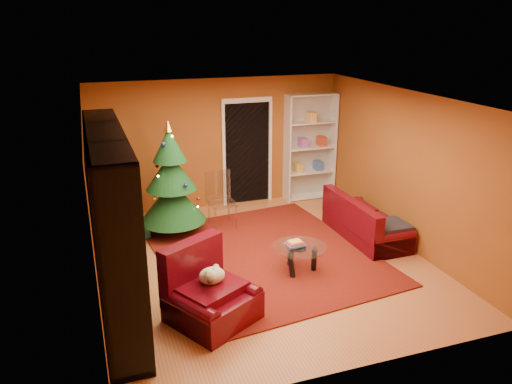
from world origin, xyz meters
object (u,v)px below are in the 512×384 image
object	(u,v)px
christmas_tree	(171,180)
armchair	(212,292)
media_unit	(112,224)
dog	(212,276)
gift_box_teal	(141,228)
white_bookshelf	(310,147)
acrylic_chair	(222,203)
gift_box_red	(168,218)
rug	(265,255)
coffee_table	(299,258)
sofa	(367,217)

from	to	relation	value
christmas_tree	armchair	size ratio (longest dim) A/B	2.00
media_unit	christmas_tree	bearing A→B (deg)	62.29
christmas_tree	dog	xyz separation A→B (m)	(0.01, -2.84, -0.40)
gift_box_teal	dog	bearing A→B (deg)	-78.46
gift_box_teal	white_bookshelf	bearing A→B (deg)	14.43
acrylic_chair	media_unit	bearing A→B (deg)	-136.45
acrylic_chair	armchair	bearing A→B (deg)	-111.23
media_unit	christmas_tree	xyz separation A→B (m)	(1.11, 2.19, -0.20)
gift_box_red	dog	bearing A→B (deg)	-89.33
rug	dog	size ratio (longest dim) A/B	9.46
gift_box_teal	dog	distance (m)	2.97
rug	coffee_table	size ratio (longest dim) A/B	4.54
media_unit	white_bookshelf	size ratio (longest dim) A/B	1.37
christmas_tree	gift_box_red	xyz separation A→B (m)	(-0.03, 0.50, -0.91)
gift_box_teal	acrylic_chair	distance (m)	1.51
gift_box_red	armchair	xyz separation A→B (m)	(0.02, -3.41, 0.30)
media_unit	white_bookshelf	distance (m)	5.28
gift_box_red	acrylic_chair	bearing A→B (deg)	-28.28
coffee_table	acrylic_chair	distance (m)	2.17
media_unit	white_bookshelf	xyz separation A→B (m)	(4.21, 3.18, -0.09)
armchair	dog	size ratio (longest dim) A/B	2.59
armchair	christmas_tree	bearing A→B (deg)	60.20
media_unit	sofa	bearing A→B (deg)	11.23
media_unit	dog	distance (m)	1.43
rug	white_bookshelf	size ratio (longest dim) A/B	1.65
dog	coffee_table	distance (m)	1.78
christmas_tree	sofa	xyz separation A→B (m)	(3.18, -1.27, -0.62)
gift_box_teal	white_bookshelf	world-z (taller)	white_bookshelf
media_unit	dog	size ratio (longest dim) A/B	7.86
media_unit	dog	xyz separation A→B (m)	(1.12, -0.65, -0.60)
gift_box_teal	white_bookshelf	distance (m)	3.92
sofa	acrylic_chair	world-z (taller)	acrylic_chair
gift_box_teal	sofa	xyz separation A→B (m)	(3.76, -1.31, 0.23)
white_bookshelf	dog	size ratio (longest dim) A/B	5.74
gift_box_teal	gift_box_red	world-z (taller)	gift_box_teal
dog	gift_box_red	bearing A→B (deg)	60.97
armchair	gift_box_teal	bearing A→B (deg)	71.23
gift_box_teal	sofa	distance (m)	3.99
rug	armchair	distance (m)	2.02
gift_box_teal	rug	bearing A→B (deg)	-37.79
christmas_tree	gift_box_red	world-z (taller)	christmas_tree
gift_box_teal	sofa	size ratio (longest dim) A/B	0.18
acrylic_chair	white_bookshelf	bearing A→B (deg)	20.36
acrylic_chair	rug	bearing A→B (deg)	-79.63
gift_box_teal	gift_box_red	distance (m)	0.72
white_bookshelf	sofa	distance (m)	2.38
gift_box_red	acrylic_chair	size ratio (longest dim) A/B	0.22
christmas_tree	media_unit	bearing A→B (deg)	-116.86
gift_box_red	white_bookshelf	xyz separation A→B (m)	(3.13, 0.48, 1.02)
gift_box_teal	armchair	size ratio (longest dim) A/B	0.30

